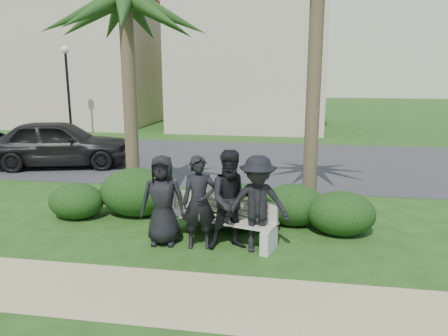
{
  "coord_description": "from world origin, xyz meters",
  "views": [
    {
      "loc": [
        1.71,
        -7.34,
        3.2
      ],
      "look_at": [
        0.3,
        1.0,
        1.3
      ],
      "focal_mm": 35.0,
      "sensor_mm": 36.0,
      "label": 1
    }
  ],
  "objects_px": {
    "man_b": "(199,203)",
    "man_c": "(232,200)",
    "street_lamp": "(67,75)",
    "park_bench": "(215,222)",
    "palm_left": "(125,2)",
    "man_a": "(163,200)",
    "car_a": "(59,143)",
    "man_d": "(258,204)"
  },
  "relations": [
    {
      "from": "park_bench",
      "to": "man_c",
      "type": "bearing_deg",
      "value": -22.49
    },
    {
      "from": "man_b",
      "to": "man_c",
      "type": "distance_m",
      "value": 0.6
    },
    {
      "from": "man_d",
      "to": "man_b",
      "type": "bearing_deg",
      "value": 173.28
    },
    {
      "from": "man_c",
      "to": "palm_left",
      "type": "relative_size",
      "value": 0.33
    },
    {
      "from": "street_lamp",
      "to": "man_b",
      "type": "xyz_separation_m",
      "value": [
        9.01,
        -11.96,
        -2.09
      ]
    },
    {
      "from": "street_lamp",
      "to": "man_b",
      "type": "distance_m",
      "value": 15.12
    },
    {
      "from": "man_a",
      "to": "man_b",
      "type": "relative_size",
      "value": 0.99
    },
    {
      "from": "park_bench",
      "to": "man_d",
      "type": "distance_m",
      "value": 1.03
    },
    {
      "from": "man_d",
      "to": "palm_left",
      "type": "height_order",
      "value": "palm_left"
    },
    {
      "from": "man_b",
      "to": "palm_left",
      "type": "xyz_separation_m",
      "value": [
        -2.17,
        2.35,
        3.81
      ]
    },
    {
      "from": "street_lamp",
      "to": "man_a",
      "type": "height_order",
      "value": "street_lamp"
    },
    {
      "from": "man_a",
      "to": "car_a",
      "type": "distance_m",
      "value": 8.04
    },
    {
      "from": "street_lamp",
      "to": "park_bench",
      "type": "distance_m",
      "value": 15.06
    },
    {
      "from": "park_bench",
      "to": "man_d",
      "type": "xyz_separation_m",
      "value": [
        0.83,
        -0.34,
        0.51
      ]
    },
    {
      "from": "park_bench",
      "to": "man_d",
      "type": "relative_size",
      "value": 1.41
    },
    {
      "from": "man_b",
      "to": "palm_left",
      "type": "relative_size",
      "value": 0.3
    },
    {
      "from": "palm_left",
      "to": "car_a",
      "type": "bearing_deg",
      "value": 137.97
    },
    {
      "from": "car_a",
      "to": "man_b",
      "type": "bearing_deg",
      "value": -149.55
    },
    {
      "from": "street_lamp",
      "to": "palm_left",
      "type": "xyz_separation_m",
      "value": [
        6.84,
        -9.61,
        1.72
      ]
    },
    {
      "from": "man_d",
      "to": "palm_left",
      "type": "xyz_separation_m",
      "value": [
        -3.22,
        2.34,
        3.79
      ]
    },
    {
      "from": "man_a",
      "to": "palm_left",
      "type": "bearing_deg",
      "value": 117.45
    },
    {
      "from": "man_a",
      "to": "man_c",
      "type": "height_order",
      "value": "man_c"
    },
    {
      "from": "palm_left",
      "to": "man_d",
      "type": "bearing_deg",
      "value": -35.99
    },
    {
      "from": "man_a",
      "to": "man_c",
      "type": "xyz_separation_m",
      "value": [
        1.3,
        -0.01,
        0.07
      ]
    },
    {
      "from": "street_lamp",
      "to": "park_bench",
      "type": "height_order",
      "value": "street_lamp"
    },
    {
      "from": "man_c",
      "to": "man_a",
      "type": "bearing_deg",
      "value": 161.81
    },
    {
      "from": "man_c",
      "to": "man_b",
      "type": "bearing_deg",
      "value": 167.39
    },
    {
      "from": "street_lamp",
      "to": "man_a",
      "type": "relative_size",
      "value": 2.53
    },
    {
      "from": "park_bench",
      "to": "man_a",
      "type": "height_order",
      "value": "man_a"
    },
    {
      "from": "man_d",
      "to": "car_a",
      "type": "xyz_separation_m",
      "value": [
        -7.23,
        5.95,
        -0.08
      ]
    },
    {
      "from": "park_bench",
      "to": "car_a",
      "type": "xyz_separation_m",
      "value": [
        -6.4,
        5.61,
        0.43
      ]
    },
    {
      "from": "street_lamp",
      "to": "man_a",
      "type": "xyz_separation_m",
      "value": [
        8.3,
        -11.89,
        -2.1
      ]
    },
    {
      "from": "man_c",
      "to": "man_d",
      "type": "bearing_deg",
      "value": -22.97
    },
    {
      "from": "street_lamp",
      "to": "car_a",
      "type": "bearing_deg",
      "value": -64.69
    },
    {
      "from": "man_d",
      "to": "palm_left",
      "type": "relative_size",
      "value": 0.31
    },
    {
      "from": "park_bench",
      "to": "car_a",
      "type": "relative_size",
      "value": 0.53
    },
    {
      "from": "park_bench",
      "to": "palm_left",
      "type": "xyz_separation_m",
      "value": [
        -2.39,
        2.0,
        4.3
      ]
    },
    {
      "from": "park_bench",
      "to": "man_b",
      "type": "xyz_separation_m",
      "value": [
        -0.22,
        -0.35,
        0.49
      ]
    },
    {
      "from": "man_d",
      "to": "man_a",
      "type": "bearing_deg",
      "value": 170.95
    },
    {
      "from": "street_lamp",
      "to": "car_a",
      "type": "xyz_separation_m",
      "value": [
        2.84,
        -6.0,
        -2.15
      ]
    },
    {
      "from": "palm_left",
      "to": "man_c",
      "type": "bearing_deg",
      "value": -39.73
    },
    {
      "from": "man_b",
      "to": "man_c",
      "type": "bearing_deg",
      "value": -8.82
    }
  ]
}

